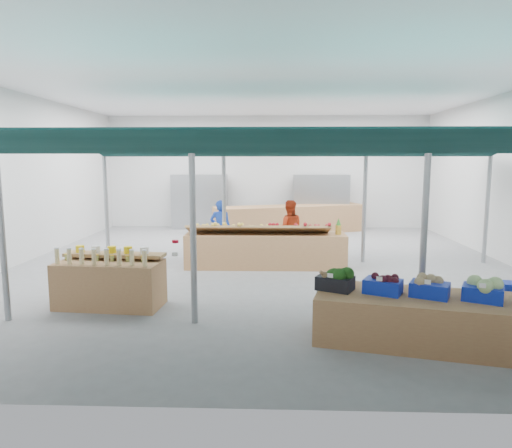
{
  "coord_description": "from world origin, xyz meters",
  "views": [
    {
      "loc": [
        0.21,
        -10.86,
        2.52
      ],
      "look_at": [
        -0.12,
        -1.6,
        1.24
      ],
      "focal_mm": 32.0,
      "sensor_mm": 36.0,
      "label": 1
    }
  ],
  "objects_px": {
    "bottle_shelf": "(111,282)",
    "vendor_left": "(221,229)",
    "vendor_right": "(289,229)",
    "veg_counter": "(443,321)",
    "crate_stack": "(507,299)",
    "fruit_counter": "(265,250)"
  },
  "relations": [
    {
      "from": "bottle_shelf",
      "to": "vendor_right",
      "type": "height_order",
      "value": "vendor_right"
    },
    {
      "from": "bottle_shelf",
      "to": "vendor_left",
      "type": "relative_size",
      "value": 1.23
    },
    {
      "from": "fruit_counter",
      "to": "vendor_right",
      "type": "bearing_deg",
      "value": 60.87
    },
    {
      "from": "bottle_shelf",
      "to": "veg_counter",
      "type": "bearing_deg",
      "value": -11.59
    },
    {
      "from": "bottle_shelf",
      "to": "vendor_left",
      "type": "xyz_separation_m",
      "value": [
        1.45,
        4.17,
        0.32
      ]
    },
    {
      "from": "bottle_shelf",
      "to": "vendor_left",
      "type": "distance_m",
      "value": 4.43
    },
    {
      "from": "fruit_counter",
      "to": "veg_counter",
      "type": "bearing_deg",
      "value": -61.79
    },
    {
      "from": "veg_counter",
      "to": "crate_stack",
      "type": "bearing_deg",
      "value": 53.6
    },
    {
      "from": "fruit_counter",
      "to": "vendor_left",
      "type": "height_order",
      "value": "vendor_left"
    },
    {
      "from": "crate_stack",
      "to": "fruit_counter",
      "type": "bearing_deg",
      "value": 140.72
    },
    {
      "from": "vendor_left",
      "to": "vendor_right",
      "type": "xyz_separation_m",
      "value": [
        1.8,
        0.0,
        0.0
      ]
    },
    {
      "from": "veg_counter",
      "to": "crate_stack",
      "type": "relative_size",
      "value": 6.25
    },
    {
      "from": "vendor_right",
      "to": "fruit_counter",
      "type": "bearing_deg",
      "value": 60.87
    },
    {
      "from": "vendor_left",
      "to": "vendor_right",
      "type": "relative_size",
      "value": 1.0
    },
    {
      "from": "crate_stack",
      "to": "vendor_right",
      "type": "xyz_separation_m",
      "value": [
        -3.44,
        4.4,
        0.48
      ]
    },
    {
      "from": "vendor_right",
      "to": "vendor_left",
      "type": "bearing_deg",
      "value": -0.52
    },
    {
      "from": "vendor_right",
      "to": "veg_counter",
      "type": "bearing_deg",
      "value": 108.09
    },
    {
      "from": "fruit_counter",
      "to": "vendor_left",
      "type": "relative_size",
      "value": 2.5
    },
    {
      "from": "veg_counter",
      "to": "vendor_left",
      "type": "distance_m",
      "value": 6.8
    },
    {
      "from": "fruit_counter",
      "to": "bottle_shelf",
      "type": "bearing_deg",
      "value": -131.38
    },
    {
      "from": "bottle_shelf",
      "to": "fruit_counter",
      "type": "xyz_separation_m",
      "value": [
        2.65,
        3.07,
        -0.03
      ]
    },
    {
      "from": "bottle_shelf",
      "to": "crate_stack",
      "type": "distance_m",
      "value": 6.7
    }
  ]
}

